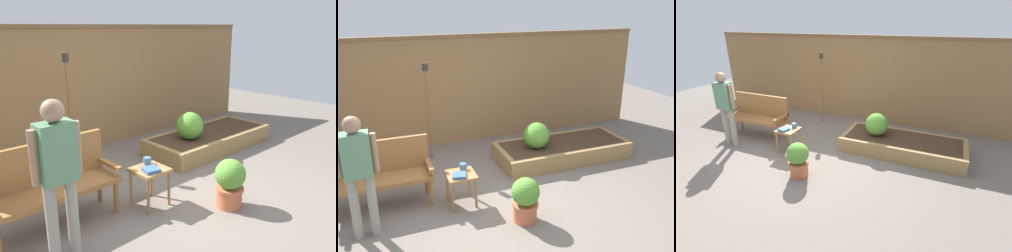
# 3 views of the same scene
# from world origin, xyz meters

# --- Properties ---
(ground_plane) EXTENTS (14.00, 14.00, 0.00)m
(ground_plane) POSITION_xyz_m (0.00, 0.00, 0.00)
(ground_plane) COLOR #70665B
(fence_back) EXTENTS (8.40, 0.14, 2.16)m
(fence_back) POSITION_xyz_m (0.00, 2.60, 1.09)
(fence_back) COLOR olive
(fence_back) RESTS_ON ground_plane
(garden_bench) EXTENTS (1.44, 0.48, 0.94)m
(garden_bench) POSITION_xyz_m (-1.48, 0.64, 0.54)
(garden_bench) COLOR #936033
(garden_bench) RESTS_ON ground_plane
(side_table) EXTENTS (0.40, 0.40, 0.48)m
(side_table) POSITION_xyz_m (-0.40, 0.23, 0.40)
(side_table) COLOR #9E7042
(side_table) RESTS_ON ground_plane
(cup_on_table) EXTENTS (0.13, 0.09, 0.09)m
(cup_on_table) POSITION_xyz_m (-0.34, 0.36, 0.52)
(cup_on_table) COLOR teal
(cup_on_table) RESTS_ON side_table
(book_on_table) EXTENTS (0.22, 0.22, 0.04)m
(book_on_table) POSITION_xyz_m (-0.45, 0.15, 0.50)
(book_on_table) COLOR #38609E
(book_on_table) RESTS_ON side_table
(potted_boxwood) EXTENTS (0.37, 0.37, 0.61)m
(potted_boxwood) POSITION_xyz_m (0.27, -0.47, 0.33)
(potted_boxwood) COLOR #C66642
(potted_boxwood) RESTS_ON ground_plane
(raised_planter_bed) EXTENTS (2.40, 1.00, 0.30)m
(raised_planter_bed) POSITION_xyz_m (1.72, 1.10, 0.15)
(raised_planter_bed) COLOR #997547
(raised_planter_bed) RESTS_ON ground_plane
(shrub_near_bench) EXTENTS (0.46, 0.46, 0.46)m
(shrub_near_bench) POSITION_xyz_m (1.17, 1.06, 0.53)
(shrub_near_bench) COLOR brown
(shrub_near_bench) RESTS_ON raised_planter_bed
(tiki_torch) EXTENTS (0.10, 0.10, 1.77)m
(tiki_torch) POSITION_xyz_m (-0.53, 1.93, 1.20)
(tiki_torch) COLOR brown
(tiki_torch) RESTS_ON ground_plane
(person_by_bench) EXTENTS (0.47, 0.20, 1.56)m
(person_by_bench) POSITION_xyz_m (-1.68, -0.05, 0.93)
(person_by_bench) COLOR gray
(person_by_bench) RESTS_ON ground_plane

